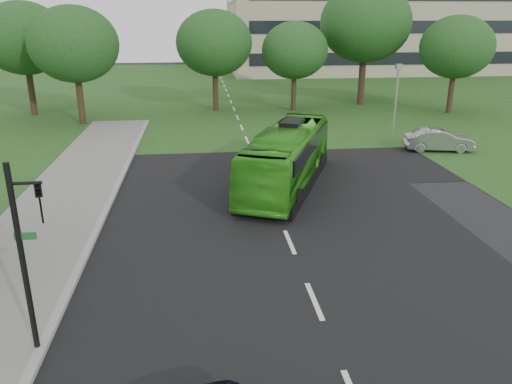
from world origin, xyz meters
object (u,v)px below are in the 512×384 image
(traffic_light, at_px, (27,246))
(camera_pole, at_px, (397,90))
(tree_park_a, at_px, (74,44))
(tree_park_d, at_px, (366,23))
(bus, at_px, (287,157))
(sedan, at_px, (439,140))
(tree_park_f, at_px, (24,38))
(tree_park_e, at_px, (457,47))
(tree_park_c, at_px, (295,50))
(tree_park_b, at_px, (214,43))

(traffic_light, relative_size, camera_pole, 0.99)
(tree_park_a, distance_m, tree_park_d, 24.68)
(bus, relative_size, sedan, 2.49)
(tree_park_d, distance_m, tree_park_f, 28.73)
(tree_park_a, height_order, tree_park_e, tree_park_a)
(tree_park_c, xyz_separation_m, tree_park_e, (12.93, -2.75, 0.34))
(tree_park_d, bearing_deg, tree_park_f, -176.14)
(traffic_light, bearing_deg, tree_park_d, 46.63)
(tree_park_f, height_order, camera_pole, tree_park_f)
(tree_park_f, distance_m, camera_pole, 29.15)
(tree_park_d, relative_size, bus, 1.06)
(tree_park_a, height_order, traffic_light, tree_park_a)
(tree_park_d, xyz_separation_m, camera_pole, (-1.89, -13.12, -4.11))
(tree_park_d, xyz_separation_m, tree_park_e, (6.17, -5.00, -1.83))
(tree_park_f, xyz_separation_m, sedan, (28.04, -15.21, -5.44))
(tree_park_b, relative_size, bus, 0.84)
(tree_park_f, bearing_deg, bus, -49.37)
(tree_park_f, distance_m, bus, 27.66)
(tree_park_b, bearing_deg, traffic_light, -99.38)
(tree_park_b, distance_m, bus, 21.62)
(tree_park_e, bearing_deg, camera_pole, -134.79)
(tree_park_b, height_order, traffic_light, tree_park_b)
(bus, height_order, sedan, bus)
(bus, xyz_separation_m, sedan, (10.30, 5.48, -0.73))
(tree_park_b, relative_size, traffic_light, 1.75)
(tree_park_f, relative_size, camera_pole, 1.86)
(tree_park_f, relative_size, traffic_light, 1.88)
(tree_park_c, height_order, sedan, tree_park_c)
(tree_park_a, height_order, tree_park_b, tree_park_a)
(tree_park_f, relative_size, sedan, 2.22)
(tree_park_e, bearing_deg, sedan, -119.15)
(tree_park_f, bearing_deg, tree_park_e, -5.03)
(bus, xyz_separation_m, camera_pole, (9.00, 9.49, 1.71))
(sedan, bearing_deg, tree_park_d, 7.95)
(tree_park_e, bearing_deg, tree_park_c, 168.00)
(tree_park_d, distance_m, traffic_light, 39.62)
(tree_park_a, relative_size, bus, 0.86)
(tree_park_c, distance_m, bus, 21.10)
(tree_park_d, xyz_separation_m, sedan, (-0.60, -17.14, -6.56))
(camera_pole, bearing_deg, traffic_light, -143.84)
(tree_park_a, bearing_deg, sedan, -25.16)
(tree_park_f, height_order, sedan, tree_park_f)
(tree_park_b, distance_m, tree_park_d, 13.68)
(tree_park_c, relative_size, bus, 0.74)
(tree_park_e, bearing_deg, tree_park_f, 174.97)
(camera_pole, bearing_deg, bus, -148.76)
(tree_park_d, relative_size, tree_park_f, 1.19)
(camera_pole, bearing_deg, sedan, -87.40)
(tree_park_a, distance_m, bus, 21.36)
(tree_park_b, relative_size, sedan, 2.08)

